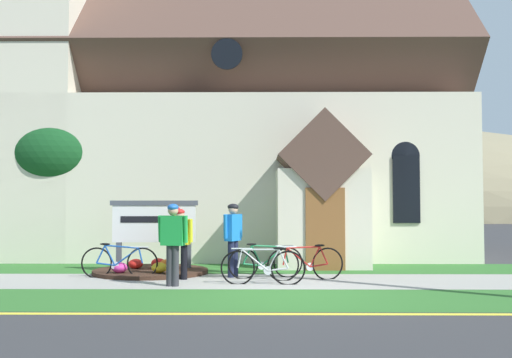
# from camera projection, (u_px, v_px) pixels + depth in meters

# --- Properties ---
(ground) EXTENTS (140.00, 140.00, 0.00)m
(ground) POSITION_uv_depth(u_px,v_px,m) (284.00, 270.00, 14.68)
(ground) COLOR #333335
(sidewalk_slab) EXTENTS (32.00, 2.47, 0.01)m
(sidewalk_slab) POSITION_uv_depth(u_px,v_px,m) (216.00, 281.00, 12.53)
(sidewalk_slab) COLOR #99968E
(sidewalk_slab) RESTS_ON ground
(grass_verge) EXTENTS (32.00, 2.38, 0.01)m
(grass_verge) POSITION_uv_depth(u_px,v_px,m) (205.00, 299.00, 10.11)
(grass_verge) COLOR #2D6628
(grass_verge) RESTS_ON ground
(church_lawn) EXTENTS (24.00, 2.44, 0.01)m
(church_lawn) POSITION_uv_depth(u_px,v_px,m) (224.00, 269.00, 14.99)
(church_lawn) COLOR #2D6628
(church_lawn) RESTS_ON ground
(curb_paint_stripe) EXTENTS (28.00, 0.16, 0.01)m
(curb_paint_stripe) POSITION_uv_depth(u_px,v_px,m) (197.00, 314.00, 8.77)
(curb_paint_stripe) COLOR yellow
(curb_paint_stripe) RESTS_ON ground
(church_building) EXTENTS (14.98, 10.24, 13.03)m
(church_building) POSITION_uv_depth(u_px,v_px,m) (222.00, 124.00, 20.36)
(church_building) COLOR beige
(church_building) RESTS_ON ground
(church_sign) EXTENTS (2.18, 0.19, 1.77)m
(church_sign) POSITION_uv_depth(u_px,v_px,m) (154.00, 224.00, 14.35)
(church_sign) COLOR #474C56
(church_sign) RESTS_ON ground
(flower_bed) EXTENTS (2.76, 2.76, 0.34)m
(flower_bed) POSITION_uv_depth(u_px,v_px,m) (150.00, 270.00, 13.90)
(flower_bed) COLOR #382319
(flower_bed) RESTS_ON ground
(bicycle_green) EXTENTS (1.76, 0.08, 0.81)m
(bicycle_green) POSITION_uv_depth(u_px,v_px,m) (119.00, 262.00, 13.09)
(bicycle_green) COLOR black
(bicycle_green) RESTS_ON ground
(bicycle_blue) EXTENTS (1.72, 0.46, 0.81)m
(bicycle_blue) POSITION_uv_depth(u_px,v_px,m) (306.00, 263.00, 12.70)
(bicycle_blue) COLOR black
(bicycle_blue) RESTS_ON ground
(bicycle_yellow) EXTENTS (1.71, 0.52, 0.82)m
(bicycle_yellow) POSITION_uv_depth(u_px,v_px,m) (266.00, 262.00, 13.08)
(bicycle_yellow) COLOR black
(bicycle_yellow) RESTS_ON ground
(bicycle_white) EXTENTS (1.78, 0.13, 0.81)m
(bicycle_white) POSITION_uv_depth(u_px,v_px,m) (263.00, 267.00, 12.00)
(bicycle_white) COLOR black
(bicycle_white) RESTS_ON ground
(cyclist_in_yellow_jersey) EXTENTS (0.60, 0.35, 1.57)m
(cyclist_in_yellow_jersey) POSITION_uv_depth(u_px,v_px,m) (180.00, 239.00, 12.82)
(cyclist_in_yellow_jersey) COLOR black
(cyclist_in_yellow_jersey) RESTS_ON ground
(cyclist_in_red_jersey) EXTENTS (0.36, 0.64, 1.64)m
(cyclist_in_red_jersey) POSITION_uv_depth(u_px,v_px,m) (174.00, 235.00, 13.67)
(cyclist_in_red_jersey) COLOR #2D2D33
(cyclist_in_red_jersey) RESTS_ON ground
(cyclist_in_orange_jersey) EXTENTS (0.63, 0.36, 1.68)m
(cyclist_in_orange_jersey) POSITION_uv_depth(u_px,v_px,m) (173.00, 238.00, 11.76)
(cyclist_in_orange_jersey) COLOR #2D2D33
(cyclist_in_orange_jersey) RESTS_ON ground
(cyclist_in_blue_jersey) EXTENTS (0.41, 0.65, 1.69)m
(cyclist_in_blue_jersey) POSITION_uv_depth(u_px,v_px,m) (233.00, 234.00, 13.25)
(cyclist_in_blue_jersey) COLOR #191E38
(cyclist_in_blue_jersey) RESTS_ON ground
(roadside_conifer) EXTENTS (3.26, 3.26, 8.27)m
(roadside_conifer) POSITION_uv_depth(u_px,v_px,m) (400.00, 113.00, 21.37)
(roadside_conifer) COLOR #3D2D1E
(roadside_conifer) RESTS_ON ground
(yard_deciduous_tree) EXTENTS (3.46, 3.46, 4.41)m
(yard_deciduous_tree) POSITION_uv_depth(u_px,v_px,m) (65.00, 157.00, 17.82)
(yard_deciduous_tree) COLOR #4C3823
(yard_deciduous_tree) RESTS_ON ground
(distant_hill) EXTENTS (92.15, 40.86, 22.69)m
(distant_hill) POSITION_uv_depth(u_px,v_px,m) (312.00, 219.00, 69.75)
(distant_hill) COLOR #847A5B
(distant_hill) RESTS_ON ground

